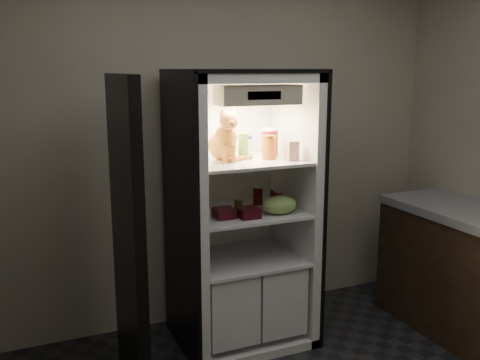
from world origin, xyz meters
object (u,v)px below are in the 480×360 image
(cream_carton, at_px, (292,151))
(condiment_jar, at_px, (238,204))
(refrigerator, at_px, (240,229))
(soda_can_b, at_px, (275,197))
(parmesan_shaker, at_px, (243,146))
(soda_can_c, at_px, (278,200))
(salsa_jar, at_px, (269,147))
(berry_box_left, at_px, (224,213))
(mayo_tub, at_px, (245,146))
(grape_bag, at_px, (280,205))
(tabby_cat, at_px, (224,140))
(pepper_jar, at_px, (270,142))
(soda_can_a, at_px, (258,196))
(berry_box_right, at_px, (249,213))

(cream_carton, height_order, condiment_jar, cream_carton)
(refrigerator, xyz_separation_m, soda_can_b, (0.27, 0.01, 0.20))
(parmesan_shaker, xyz_separation_m, soda_can_b, (0.27, 0.07, -0.38))
(condiment_jar, bearing_deg, soda_can_c, -11.77)
(refrigerator, distance_m, soda_can_b, 0.34)
(parmesan_shaker, relative_size, soda_can_b, 1.55)
(salsa_jar, bearing_deg, berry_box_left, -172.10)
(mayo_tub, distance_m, cream_carton, 0.35)
(soda_can_b, bearing_deg, grape_bag, -109.26)
(grape_bag, bearing_deg, condiment_jar, 137.53)
(parmesan_shaker, bearing_deg, tabby_cat, 177.16)
(tabby_cat, xyz_separation_m, cream_carton, (0.40, -0.17, -0.07))
(tabby_cat, distance_m, pepper_jar, 0.36)
(salsa_jar, distance_m, cream_carton, 0.15)
(pepper_jar, distance_m, cream_carton, 0.23)
(soda_can_a, relative_size, soda_can_b, 1.12)
(parmesan_shaker, height_order, soda_can_c, parmesan_shaker)
(berry_box_left, bearing_deg, parmesan_shaker, 31.31)
(grape_bag, xyz_separation_m, berry_box_right, (-0.23, -0.01, -0.03))
(parmesan_shaker, bearing_deg, berry_box_left, -148.69)
(salsa_jar, height_order, soda_can_a, salsa_jar)
(grape_bag, height_order, berry_box_right, grape_bag)
(soda_can_b, bearing_deg, tabby_cat, -171.50)
(mayo_tub, relative_size, soda_can_c, 1.20)
(pepper_jar, bearing_deg, berry_box_right, -138.74)
(mayo_tub, relative_size, salsa_jar, 0.89)
(refrigerator, xyz_separation_m, parmesan_shaker, (-0.00, -0.06, 0.59))
(tabby_cat, distance_m, mayo_tub, 0.24)
(grape_bag, bearing_deg, cream_carton, 2.30)
(refrigerator, distance_m, cream_carton, 0.66)
(refrigerator, height_order, condiment_jar, refrigerator)
(grape_bag, distance_m, berry_box_right, 0.23)
(mayo_tub, xyz_separation_m, salsa_jar, (0.09, -0.19, 0.01))
(refrigerator, xyz_separation_m, soda_can_c, (0.24, -0.09, 0.21))
(soda_can_b, distance_m, berry_box_left, 0.49)
(parmesan_shaker, distance_m, grape_bag, 0.45)
(parmesan_shaker, bearing_deg, berry_box_right, -103.07)
(mayo_tub, bearing_deg, cream_carton, -54.59)
(cream_carton, distance_m, condiment_jar, 0.51)
(grape_bag, xyz_separation_m, berry_box_left, (-0.37, 0.05, -0.03))
(soda_can_b, bearing_deg, pepper_jar, -172.28)
(soda_can_c, height_order, condiment_jar, soda_can_c)
(soda_can_b, bearing_deg, soda_can_c, -104.03)
(refrigerator, bearing_deg, tabby_cat, -157.87)
(refrigerator, relative_size, soda_can_a, 14.93)
(parmesan_shaker, xyz_separation_m, salsa_jar, (0.16, -0.06, -0.01))
(pepper_jar, xyz_separation_m, soda_can_a, (-0.06, 0.05, -0.38))
(pepper_jar, bearing_deg, tabby_cat, -171.40)
(pepper_jar, bearing_deg, soda_can_a, 140.55)
(pepper_jar, bearing_deg, condiment_jar, -173.06)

